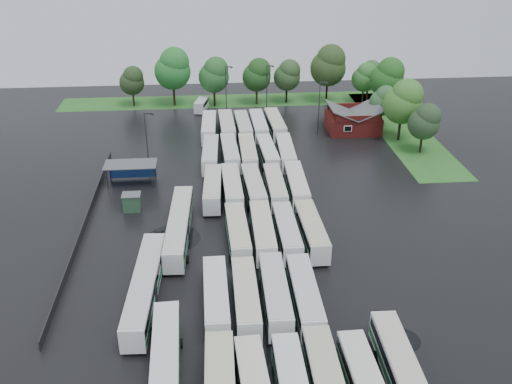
{
  "coord_description": "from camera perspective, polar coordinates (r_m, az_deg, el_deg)",
  "views": [
    {
      "loc": [
        -4.41,
        -62.66,
        39.76
      ],
      "look_at": [
        2.0,
        12.0,
        2.5
      ],
      "focal_mm": 40.0,
      "sensor_mm": 36.0,
      "label": 1
    }
  ],
  "objects": [
    {
      "name": "bus_r5c4",
      "position": [
        112.34,
        1.92,
        6.74
      ],
      "size": [
        3.19,
        12.71,
        3.51
      ],
      "rotation": [
        0.0,
        0.0,
        0.04
      ],
      "color": "white",
      "rests_on": "ground"
    },
    {
      "name": "bus_r2c2",
      "position": [
        74.64,
        0.67,
        -4.03
      ],
      "size": [
        2.79,
        12.53,
        3.48
      ],
      "rotation": [
        0.0,
        0.0,
        -0.01
      ],
      "color": "white",
      "rests_on": "ground"
    },
    {
      "name": "lamp_post_nw",
      "position": [
        93.74,
        -10.79,
        5.1
      ],
      "size": [
        1.69,
        0.33,
        10.99
      ],
      "color": "#2D2D30",
      "rests_on": "ground"
    },
    {
      "name": "bus_r5c2",
      "position": [
        111.28,
        -1.3,
        6.52
      ],
      "size": [
        3.01,
        12.28,
        3.4
      ],
      "rotation": [
        0.0,
        0.0,
        0.03
      ],
      "color": "white",
      "rests_on": "ground"
    },
    {
      "name": "grass_strip_east",
      "position": [
        119.07,
        14.3,
        6.1
      ],
      "size": [
        10.0,
        50.0,
        0.01
      ],
      "primitive_type": "cube",
      "color": "#296821",
      "rests_on": "ground"
    },
    {
      "name": "tree_east_3",
      "position": [
        126.57,
        13.05,
        11.12
      ],
      "size": [
        7.26,
        7.26,
        12.03
      ],
      "color": "#3C2A1D",
      "rests_on": "ground"
    },
    {
      "name": "tree_north_1",
      "position": [
        129.1,
        -8.28,
        12.15
      ],
      "size": [
        7.95,
        7.95,
        13.17
      ],
      "color": "black",
      "rests_on": "ground"
    },
    {
      "name": "bus_r3c1",
      "position": [
        86.29,
        -2.41,
        0.4
      ],
      "size": [
        2.91,
        12.5,
        3.47
      ],
      "rotation": [
        0.0,
        0.0,
        0.02
      ],
      "color": "white",
      "rests_on": "ground"
    },
    {
      "name": "bus_r4c0",
      "position": [
        98.54,
        -4.57,
        3.74
      ],
      "size": [
        3.15,
        12.37,
        3.41
      ],
      "rotation": [
        0.0,
        0.0,
        -0.05
      ],
      "color": "white",
      "rests_on": "ground"
    },
    {
      "name": "puddle_1",
      "position": [
        59.57,
        9.65,
        -15.89
      ],
      "size": [
        3.94,
        3.94,
        0.01
      ],
      "primitive_type": "cylinder",
      "color": "black",
      "rests_on": "ground"
    },
    {
      "name": "bus_r1c2",
      "position": [
        63.46,
        1.93,
        -10.17
      ],
      "size": [
        2.83,
        12.64,
        3.51
      ],
      "rotation": [
        0.0,
        0.0,
        -0.01
      ],
      "color": "white",
      "rests_on": "ground"
    },
    {
      "name": "tree_east_2",
      "position": [
        117.92,
        12.63,
        8.94
      ],
      "size": [
        5.21,
        5.21,
        8.63
      ],
      "color": "black",
      "rests_on": "ground"
    },
    {
      "name": "bus_r4c4",
      "position": [
        99.18,
        2.98,
        3.95
      ],
      "size": [
        2.98,
        12.32,
        3.41
      ],
      "rotation": [
        0.0,
        0.0,
        -0.03
      ],
      "color": "white",
      "rests_on": "ground"
    },
    {
      "name": "puddle_3",
      "position": [
        74.59,
        5.17,
        -5.89
      ],
      "size": [
        3.92,
        3.92,
        0.01
      ],
      "primitive_type": "cylinder",
      "color": "black",
      "rests_on": "ground"
    },
    {
      "name": "bus_r5c1",
      "position": [
        111.16,
        -2.94,
        6.52
      ],
      "size": [
        3.0,
        12.75,
        3.53
      ],
      "rotation": [
        0.0,
        0.0,
        0.02
      ],
      "color": "white",
      "rests_on": "ground"
    },
    {
      "name": "minibus",
      "position": [
        126.52,
        -5.48,
        8.68
      ],
      "size": [
        3.35,
        6.16,
        2.55
      ],
      "rotation": [
        0.0,
        0.0,
        -0.22
      ],
      "color": "silver",
      "rests_on": "ground"
    },
    {
      "name": "tree_east_4",
      "position": [
        134.2,
        11.29,
        11.41
      ],
      "size": [
        5.73,
        5.73,
        9.49
      ],
      "color": "black",
      "rests_on": "ground"
    },
    {
      "name": "lamp_post_back_w",
      "position": [
        121.8,
        -2.96,
        10.4
      ],
      "size": [
        1.64,
        0.32,
        10.64
      ],
      "color": "#2D2D30",
      "rests_on": "ground"
    },
    {
      "name": "bus_r2c3",
      "position": [
        74.8,
        3.1,
        -4.05
      ],
      "size": [
        2.67,
        12.13,
        3.37
      ],
      "rotation": [
        0.0,
        0.0,
        0.01
      ],
      "color": "white",
      "rests_on": "ground"
    },
    {
      "name": "tree_north_2",
      "position": [
        128.11,
        -4.17,
        11.63
      ],
      "size": [
        6.73,
        6.73,
        11.14
      ],
      "color": "#2F1F12",
      "rests_on": "ground"
    },
    {
      "name": "west_fence",
      "position": [
        82.72,
        -16.72,
        -3.05
      ],
      "size": [
        0.1,
        50.0,
        1.2
      ],
      "primitive_type": "cube",
      "color": "#2D2D30",
      "rests_on": "ground"
    },
    {
      "name": "bus_r3c3",
      "position": [
        86.65,
        1.93,
        0.47
      ],
      "size": [
        2.57,
        12.02,
        3.34
      ],
      "rotation": [
        0.0,
        0.0,
        -0.0
      ],
      "color": "white",
      "rests_on": "ground"
    },
    {
      "name": "bus_r4c1",
      "position": [
        98.95,
        -2.63,
        3.9
      ],
      "size": [
        3.0,
        12.34,
        3.41
      ],
      "rotation": [
        0.0,
        0.0,
        0.03
      ],
      "color": "white",
      "rests_on": "ground"
    },
    {
      "name": "bus_r5c3",
      "position": [
        111.63,
        0.25,
        6.62
      ],
      "size": [
        2.87,
        12.53,
        3.47
      ],
      "rotation": [
        0.0,
        0.0,
        0.02
      ],
      "color": "white",
      "rests_on": "ground"
    },
    {
      "name": "tree_east_1",
      "position": [
        110.69,
        14.58,
        8.78
      ],
      "size": [
        7.27,
        7.27,
        12.05
      ],
      "color": "black",
      "rests_on": "ground"
    },
    {
      "name": "tree_north_5",
      "position": [
        131.43,
        7.31,
        12.47
      ],
      "size": [
        7.97,
        7.97,
        13.21
      ],
      "color": "black",
      "rests_on": "ground"
    },
    {
      "name": "bus_r2c4",
      "position": [
        75.35,
        5.54,
        -3.86
      ],
      "size": [
        2.89,
        12.48,
        3.46
      ],
      "rotation": [
        0.0,
        0.0,
        0.02
      ],
      "color": "white",
      "rests_on": "ground"
    },
    {
      "name": "tree_north_4",
      "position": [
        130.63,
        3.2,
        11.61
      ],
      "size": [
        6.02,
        6.02,
        9.97
      ],
      "color": "black",
      "rests_on": "ground"
    },
    {
      "name": "bus_r5c0",
      "position": [
        111.09,
        -4.72,
        6.43
      ],
      "size": [
        3.09,
        12.58,
        3.48
      ],
      "rotation": [
        0.0,
        0.0,
        -0.04
      ],
      "color": "white",
      "rests_on": "ground"
    },
    {
      "name": "grass_strip_north",
      "position": [
        133.67,
        -1.96,
        9.12
      ],
      "size": [
        80.0,
        10.0,
        0.01
      ],
      "primitive_type": "cube",
      "color": "#296821",
      "rests_on": "ground"
    },
    {
      "name": "artic_bus_west_b",
      "position": [
        76.71,
        -7.7,
        -3.39
      ],
      "size": [
        3.46,
        18.65,
        3.44
      ],
      "rotation": [
        0.0,
        0.0,
        -0.05
      ],
      "color": "white",
      "rests_on": "ground"
    },
    {
      "name": "tree_north_6",
      "position": [
        132.63,
        10.85,
        11.23
      ],
      "size": [
        5.62,
        5.62,
        9.31
      ],
      "color": "black",
      "rests_on": "ground"
    },
    {
      "name": "bus_r3c2",
      "position": [
        86.37,
        -0.23,
        0.42
      ],
      "size": [
        3.13,
        12.31,
        3.4
      ],
      "rotation": [
        0.0,
        0.0,
        0.05
      ],
      "color": "white",
      "rests_on": "ground"
    },
    {
      "name": "bus_r1c3",
      "position": [
        63.48,
        4.88,
        -10.27
      ],
      "size": [
        2.79,
        12.5,
        3.47
      ],
      "rotation": [
        0.0,
        0.0,
        -0.01
      ],
      "color": "white",
      "rests_on": "ground"
    },
    {
      "name": "tree_north_0",
      "position": [
        130.99,
        -12.27,
        10.84
      ],
      "size": [
        5.49,
        5.49,
        9.1
      ],
      "color": "black",
      "rests_on": "ground"
    },
    {
      "name": "artic_bus_west_a",
      "position": [
        54.78,
        -9.07,
        -17.72
      ],
      "size": [
        3.18,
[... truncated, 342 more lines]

